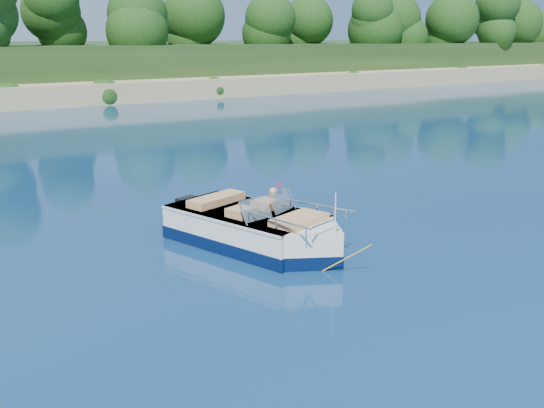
{
  "coord_description": "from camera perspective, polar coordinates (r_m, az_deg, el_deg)",
  "views": [
    {
      "loc": [
        -6.98,
        -8.3,
        4.68
      ],
      "look_at": [
        0.53,
        3.33,
        0.85
      ],
      "focal_mm": 40.0,
      "sensor_mm": 36.0,
      "label": 1
    }
  ],
  "objects": [
    {
      "name": "ground",
      "position": [
        11.81,
        6.66,
        -7.99
      ],
      "size": [
        160.0,
        160.0,
        0.0
      ],
      "primitive_type": "plane",
      "color": "#09193F",
      "rests_on": "ground"
    },
    {
      "name": "boy",
      "position": [
        15.95,
        -0.08,
        -1.6
      ],
      "size": [
        0.52,
        0.82,
        1.49
      ],
      "primitive_type": "imported",
      "rotation": [
        0.0,
        -0.17,
        1.83
      ],
      "color": "tan",
      "rests_on": "ground"
    },
    {
      "name": "motorboat",
      "position": [
        13.92,
        -1.29,
        -2.63
      ],
      "size": [
        2.98,
        5.32,
        1.83
      ],
      "rotation": [
        0.0,
        0.0,
        0.31
      ],
      "color": "silver",
      "rests_on": "ground"
    },
    {
      "name": "tow_tube",
      "position": [
        16.0,
        0.04,
        -1.22
      ],
      "size": [
        1.55,
        1.55,
        0.32
      ],
      "rotation": [
        0.0,
        0.0,
        0.32
      ],
      "color": "yellow",
      "rests_on": "ground"
    }
  ]
}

